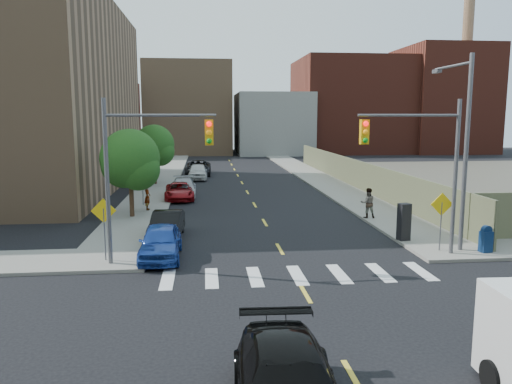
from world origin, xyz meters
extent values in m
plane|color=black|center=(0.00, 0.00, 0.00)|extent=(160.00, 160.00, 0.00)
cube|color=gray|center=(-7.75, 41.50, 0.07)|extent=(3.50, 73.00, 0.15)
cube|color=gray|center=(7.75, 41.50, 0.07)|extent=(3.50, 73.00, 0.15)
cube|color=#6C6F4E|center=(9.60, 28.00, 1.25)|extent=(0.12, 44.00, 2.50)
cube|color=#592319|center=(-22.00, 70.00, 6.00)|extent=(14.00, 18.00, 12.00)
cube|color=#8C6B4C|center=(-6.00, 72.00, 7.50)|extent=(14.00, 16.00, 15.00)
cube|color=gray|center=(8.00, 70.00, 5.00)|extent=(12.00, 16.00, 10.00)
cube|color=#592319|center=(22.00, 72.00, 8.00)|extent=(18.00, 18.00, 16.00)
cube|color=#592319|center=(38.00, 70.00, 9.00)|extent=(14.00, 16.00, 18.00)
cylinder|color=#8C6B4C|center=(42.00, 70.00, 14.00)|extent=(1.80, 1.80, 28.00)
cylinder|color=#59595E|center=(-7.50, 6.00, 3.50)|extent=(0.18, 0.18, 7.00)
cylinder|color=#59595E|center=(-5.25, 6.00, 6.30)|extent=(4.50, 0.12, 0.12)
cube|color=#E5A50C|center=(-3.30, 6.00, 5.60)|extent=(0.35, 0.30, 1.05)
cylinder|color=#59595E|center=(7.50, 6.00, 3.50)|extent=(0.18, 0.18, 7.00)
cylinder|color=#59595E|center=(5.25, 6.00, 6.30)|extent=(4.50, 0.12, 0.12)
cube|color=#E5A50C|center=(3.30, 6.00, 5.60)|extent=(0.35, 0.30, 1.05)
cylinder|color=#59595E|center=(8.20, 6.50, 4.50)|extent=(0.20, 0.20, 9.00)
cylinder|color=#59595E|center=(8.20, 8.20, 8.60)|extent=(0.12, 3.50, 0.12)
cube|color=#59595E|center=(8.20, 9.80, 8.50)|extent=(0.25, 0.60, 0.18)
cylinder|color=#59595E|center=(-7.80, 6.50, 1.20)|extent=(0.06, 0.06, 2.40)
cube|color=yellow|center=(-7.80, 6.50, 2.30)|extent=(1.06, 0.04, 1.06)
cylinder|color=#59595E|center=(7.20, 6.50, 1.20)|extent=(0.06, 0.06, 2.40)
cube|color=yellow|center=(7.20, 6.50, 2.30)|extent=(1.06, 0.04, 1.06)
cylinder|color=#59595E|center=(-7.80, 20.00, 1.20)|extent=(0.06, 0.06, 2.40)
cube|color=yellow|center=(-7.80, 20.00, 2.30)|extent=(1.06, 0.04, 1.06)
cylinder|color=#332114|center=(-8.00, 16.00, 1.32)|extent=(0.28, 0.28, 2.64)
sphere|color=#144717|center=(-8.00, 16.00, 3.72)|extent=(3.60, 3.60, 3.60)
sphere|color=#144717|center=(-7.50, 15.70, 3.12)|extent=(2.64, 2.64, 2.64)
sphere|color=#144717|center=(-8.40, 16.40, 3.30)|extent=(2.88, 2.88, 2.88)
cylinder|color=#332114|center=(-8.00, 31.00, 1.32)|extent=(0.28, 0.28, 2.64)
sphere|color=#144717|center=(-8.00, 31.00, 3.72)|extent=(3.60, 3.60, 3.60)
sphere|color=#144717|center=(-7.50, 30.70, 3.12)|extent=(2.64, 2.64, 2.64)
sphere|color=#144717|center=(-8.40, 31.40, 3.30)|extent=(2.88, 2.88, 2.88)
imported|color=#1C3E9A|center=(-5.50, 7.00, 0.75)|extent=(1.80, 4.40, 1.50)
imported|color=black|center=(-5.50, 10.74, 0.69)|extent=(1.74, 4.29, 1.38)
imported|color=maroon|center=(-5.42, 22.80, 0.65)|extent=(2.33, 4.74, 1.29)
imported|color=#A1A3A8|center=(-5.23, 24.51, 0.71)|extent=(2.07, 4.92, 1.42)
imported|color=silver|center=(-4.20, 35.01, 0.79)|extent=(1.93, 4.68, 1.59)
imported|color=#390C0B|center=(-4.20, 35.59, 0.61)|extent=(1.40, 3.76, 1.23)
imported|color=black|center=(-4.20, 38.65, 0.79)|extent=(2.78, 5.74, 1.57)
cylinder|color=black|center=(3.00, -4.79, 0.36)|extent=(0.32, 0.79, 0.78)
cube|color=#0D2751|center=(9.14, 6.00, 0.63)|extent=(0.57, 0.47, 0.96)
cylinder|color=#0D2751|center=(9.14, 6.00, 1.14)|extent=(0.53, 0.32, 0.50)
cube|color=black|center=(6.30, 8.52, 1.07)|extent=(0.63, 0.55, 1.85)
imported|color=gray|center=(-7.28, 18.07, 1.00)|extent=(0.43, 0.63, 1.69)
imported|color=gray|center=(6.30, 14.04, 1.06)|extent=(0.94, 0.76, 1.82)
camera|label=1|loc=(-3.50, -14.81, 6.27)|focal=35.00mm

